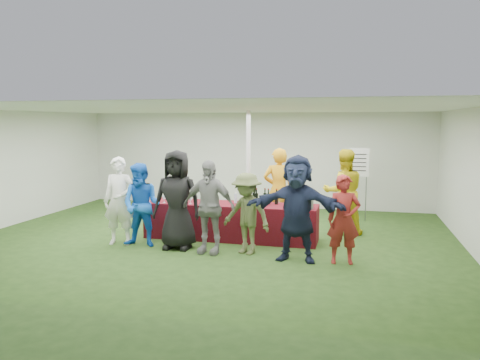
% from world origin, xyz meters
% --- Properties ---
extents(ground, '(60.00, 60.00, 0.00)m').
position_xyz_m(ground, '(0.00, 0.00, 0.00)').
color(ground, '#284719').
rests_on(ground, ground).
extents(tent, '(10.00, 10.00, 10.00)m').
position_xyz_m(tent, '(0.50, 1.20, 1.35)').
color(tent, white).
rests_on(tent, ground).
extents(serving_table, '(3.60, 0.80, 0.75)m').
position_xyz_m(serving_table, '(0.38, 0.07, 0.38)').
color(serving_table, '#52070A').
rests_on(serving_table, ground).
extents(wine_bottles, '(0.73, 0.12, 0.32)m').
position_xyz_m(wine_bottles, '(0.99, 0.22, 0.87)').
color(wine_bottles, black).
rests_on(wine_bottles, serving_table).
extents(wine_glasses, '(1.11, 0.12, 0.16)m').
position_xyz_m(wine_glasses, '(-0.53, -0.18, 0.86)').
color(wine_glasses, silver).
rests_on(wine_glasses, serving_table).
extents(water_bottle, '(0.07, 0.07, 0.23)m').
position_xyz_m(water_bottle, '(0.47, 0.15, 0.85)').
color(water_bottle, silver).
rests_on(water_bottle, serving_table).
extents(bar_towel, '(0.25, 0.18, 0.03)m').
position_xyz_m(bar_towel, '(1.93, 0.12, 0.77)').
color(bar_towel, white).
rests_on(bar_towel, serving_table).
extents(dump_bucket, '(0.24, 0.24, 0.18)m').
position_xyz_m(dump_bucket, '(1.99, -0.15, 0.84)').
color(dump_bucket, slate).
rests_on(dump_bucket, serving_table).
extents(wine_list_sign, '(0.50, 0.03, 1.80)m').
position_xyz_m(wine_list_sign, '(2.95, 2.62, 1.32)').
color(wine_list_sign, slate).
rests_on(wine_list_sign, ground).
extents(staff_pourer, '(0.73, 0.52, 1.87)m').
position_xyz_m(staff_pourer, '(1.25, 0.92, 0.94)').
color(staff_pourer, orange).
rests_on(staff_pourer, ground).
extents(staff_back, '(1.04, 0.89, 1.85)m').
position_xyz_m(staff_back, '(2.64, 1.11, 0.93)').
color(staff_back, gold).
rests_on(staff_back, ground).
extents(customer_0, '(0.69, 0.50, 1.75)m').
position_xyz_m(customer_0, '(-1.66, -0.86, 0.88)').
color(customer_0, white).
rests_on(customer_0, ground).
extents(customer_1, '(0.81, 0.64, 1.64)m').
position_xyz_m(customer_1, '(-1.15, -0.91, 0.82)').
color(customer_1, blue).
rests_on(customer_1, ground).
extents(customer_2, '(0.95, 0.64, 1.91)m').
position_xyz_m(customer_2, '(-0.43, -0.87, 0.95)').
color(customer_2, black).
rests_on(customer_2, ground).
extents(customer_3, '(1.06, 0.52, 1.74)m').
position_xyz_m(customer_3, '(0.26, -1.03, 0.87)').
color(customer_3, gray).
rests_on(customer_3, ground).
extents(customer_4, '(1.11, 0.87, 1.51)m').
position_xyz_m(customer_4, '(0.96, -0.92, 0.76)').
color(customer_4, '#505930').
rests_on(customer_4, ground).
extents(customer_5, '(1.76, 0.64, 1.87)m').
position_xyz_m(customer_5, '(1.91, -1.13, 0.94)').
color(customer_5, '#19203A').
rests_on(customer_5, ground).
extents(customer_6, '(0.61, 0.45, 1.54)m').
position_xyz_m(customer_6, '(2.71, -1.09, 0.77)').
color(customer_6, maroon).
rests_on(customer_6, ground).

